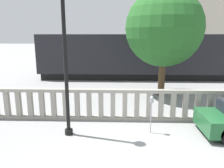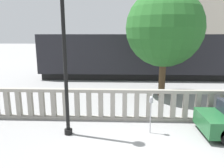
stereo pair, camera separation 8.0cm
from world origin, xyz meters
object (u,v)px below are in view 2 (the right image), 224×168
at_px(parking_meter, 151,105).
at_px(train_near, 163,56).
at_px(tree_left, 165,28).
at_px(lamppost, 64,39).

xyz_separation_m(parking_meter, train_near, (2.39, 10.80, 0.82)).
distance_m(train_near, tree_left, 5.97).
bearing_deg(train_near, lamppost, -116.62).
bearing_deg(train_near, tree_left, -100.59).
relative_size(parking_meter, tree_left, 0.23).
xyz_separation_m(parking_meter, tree_left, (1.37, 5.31, 2.93)).
height_order(lamppost, train_near, lamppost).
xyz_separation_m(lamppost, tree_left, (4.50, 5.54, 0.50)).
bearing_deg(train_near, parking_meter, -102.50).
bearing_deg(parking_meter, train_near, 77.50).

